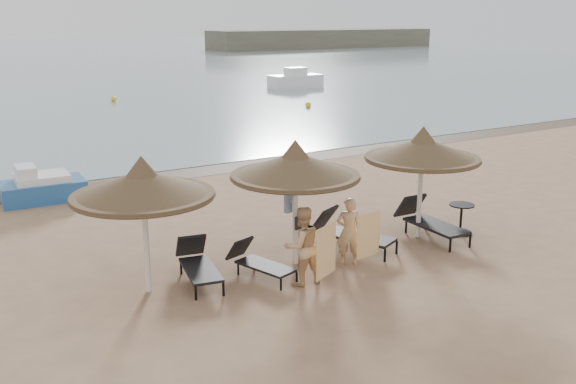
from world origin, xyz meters
The scene contains 19 objects.
ground centered at (0.00, 0.00, 0.00)m, with size 160.00×160.00×0.00m, color #9F7655.
wet_sand_strip centered at (0.00, 9.40, 0.00)m, with size 200.00×1.60×0.01m, color #493927.
palapa_left centered at (-3.84, 0.57, 2.18)m, with size 2.76×2.76×2.73m.
palapa_center centered at (-0.60, 0.32, 2.20)m, with size 2.78×2.78×2.76m.
palapa_right centered at (2.90, 0.24, 2.19)m, with size 2.77×2.77×2.75m.
lounger_far_left centered at (-2.77, 0.62, 0.36)m, with size 0.92×1.89×0.81m.
lounger_near_left centered at (-1.63, 0.15, 0.32)m, with size 0.98×1.69×0.72m.
lounger_near_right centered at (0.96, 0.48, 0.41)m, with size 1.43×2.11×0.90m.
lounger_far_right centered at (3.14, 0.15, 0.42)m, with size 0.75×2.09×0.92m.
side_table centered at (3.99, -0.11, 0.35)m, with size 0.62×0.62×0.75m.
person_left centered at (-1.07, -0.68, 0.94)m, with size 0.86×0.56×1.88m, color tan.
person_right centered at (0.36, -0.32, 0.88)m, with size 0.81×0.52×1.75m, color tan.
towel_left centered at (-0.72, -1.03, 0.75)m, with size 0.71×0.35×1.08m.
towel_right centered at (0.71, -0.57, 0.68)m, with size 0.70×0.12×0.99m.
bag_patterned centered at (-0.60, 0.50, 1.34)m, with size 0.34×0.20×0.41m.
bag_dark centered at (-0.60, 0.16, 0.98)m, with size 0.22×0.12×0.29m.
pedal_boat centered at (-4.30, 8.41, 0.40)m, with size 2.38×1.47×1.08m.
buoy_mid centered at (4.11, 29.43, 0.18)m, with size 0.36×0.36×0.36m, color yellow.
buoy_right centered at (13.07, 20.72, 0.18)m, with size 0.35×0.35×0.35m, color yellow.
Camera 1 is at (-7.58, -10.82, 5.25)m, focal length 40.00 mm.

